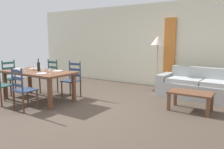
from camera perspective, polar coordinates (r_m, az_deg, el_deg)
name	(u,v)px	position (r m, az deg, el deg)	size (l,w,h in m)	color
ground_plane	(85,109)	(5.18, -6.74, -8.66)	(9.60, 9.60, 0.02)	#4B3E33
wall_far	(148,45)	(7.76, 9.01, 7.32)	(9.60, 0.16, 2.70)	beige
curtain_panel_left	(169,54)	(7.34, 14.25, 5.12)	(0.35, 0.08, 2.20)	#CB742F
dining_table	(38,75)	(6.00, -18.13, -0.01)	(1.90, 0.96, 0.75)	brown
dining_chair_near_left	(0,85)	(6.01, -26.36, -2.28)	(0.45, 0.43, 0.96)	#255146
dining_chair_near_right	(23,89)	(5.26, -21.55, -3.44)	(0.44, 0.42, 0.96)	navy
dining_chair_far_left	(50,76)	(6.82, -15.36, -0.45)	(0.42, 0.40, 0.96)	#235152
dining_chair_far_right	(72,79)	(6.17, -9.96, -1.22)	(0.45, 0.43, 0.96)	navy
dining_chair_head_west	(12,77)	(7.00, -23.95, -0.67)	(0.41, 0.43, 0.96)	#255650
dinner_plate_near_left	(18,71)	(6.20, -22.58, 0.91)	(0.24, 0.24, 0.02)	white
fork_near_left	(14,70)	(6.33, -23.35, 0.96)	(0.02, 0.17, 0.01)	silver
dinner_plate_near_right	(42,73)	(5.49, -17.27, 0.24)	(0.24, 0.24, 0.02)	white
fork_near_right	(37,73)	(5.60, -18.24, 0.31)	(0.02, 0.17, 0.01)	silver
dinner_plate_far_left	(34,68)	(6.49, -18.95, 1.44)	(0.24, 0.24, 0.02)	white
fork_far_left	(31,68)	(6.61, -19.75, 1.47)	(0.02, 0.17, 0.01)	silver
dinner_plate_far_right	(58,71)	(5.81, -13.48, 0.86)	(0.24, 0.24, 0.02)	white
fork_far_right	(54,71)	(5.92, -14.47, 0.91)	(0.02, 0.17, 0.01)	silver
dinner_plate_head_west	(19,69)	(6.61, -22.42, 1.38)	(0.24, 0.24, 0.02)	white
fork_head_west	(15,68)	(6.74, -23.14, 1.41)	(0.02, 0.17, 0.01)	silver
wine_bottle	(39,66)	(5.99, -17.99, 1.95)	(0.07, 0.07, 0.32)	black
wine_glass_near_left	(25,67)	(6.14, -21.11, 1.89)	(0.06, 0.06, 0.16)	white
wine_glass_near_right	(50,69)	(5.42, -15.42, 1.31)	(0.06, 0.06, 0.16)	white
wine_glass_far_left	(34,65)	(6.32, -19.02, 2.18)	(0.06, 0.06, 0.16)	white
coffee_cup_primary	(43,71)	(5.72, -16.92, 0.96)	(0.07, 0.07, 0.09)	silver
candle_tall	(34,68)	(6.13, -19.11, 1.63)	(0.05, 0.05, 0.26)	#998C66
candle_short	(42,70)	(5.81, -17.26, 1.04)	(0.05, 0.05, 0.16)	#998C66
couch	(203,88)	(6.38, 21.89, -3.11)	(2.32, 0.91, 0.80)	#A5AAA7
coffee_table	(191,95)	(5.20, 19.17, -4.84)	(0.90, 0.56, 0.42)	brown
standing_lamp	(158,44)	(6.81, 11.46, 7.56)	(0.40, 0.40, 1.64)	#332D28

